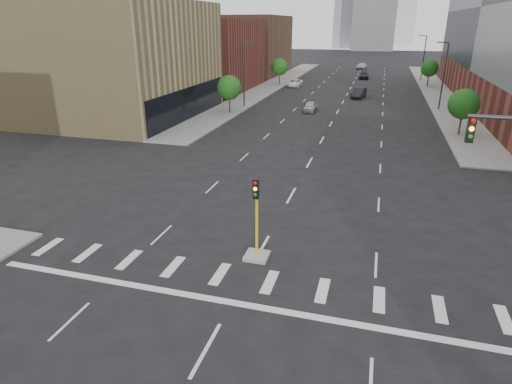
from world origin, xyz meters
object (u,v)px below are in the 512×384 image
at_px(car_deep_right, 364,75).
at_px(car_near_left, 310,107).
at_px(car_mid_right, 359,93).
at_px(car_distant, 361,66).
at_px(car_far_left, 295,83).
at_px(median_traffic_signal, 257,241).

bearing_deg(car_deep_right, car_near_left, -100.23).
relative_size(car_mid_right, car_distant, 0.99).
height_order(car_mid_right, car_far_left, car_mid_right).
height_order(car_far_left, car_deep_right, car_deep_right).
height_order(car_near_left, car_far_left, car_far_left).
height_order(car_mid_right, car_distant, car_distant).
xyz_separation_m(median_traffic_signal, car_far_left, (-10.50, 64.05, -0.28)).
height_order(car_near_left, car_mid_right, car_mid_right).
xyz_separation_m(car_deep_right, car_distant, (-1.59, 21.27, 0.12)).
xyz_separation_m(median_traffic_signal, car_distant, (0.02, 101.72, -0.13)).
distance_m(median_traffic_signal, car_deep_right, 80.47).
bearing_deg(median_traffic_signal, car_far_left, 99.31).
bearing_deg(car_far_left, car_near_left, -73.32).
xyz_separation_m(median_traffic_signal, car_mid_right, (2.07, 53.83, -0.16)).
relative_size(car_near_left, car_far_left, 0.77).
bearing_deg(car_far_left, median_traffic_signal, -79.89).
height_order(median_traffic_signal, car_distant, median_traffic_signal).
distance_m(car_far_left, car_deep_right, 20.39).
height_order(median_traffic_signal, car_mid_right, median_traffic_signal).
bearing_deg(car_near_left, car_mid_right, 67.06).
bearing_deg(car_deep_right, car_mid_right, -91.75).
distance_m(median_traffic_signal, car_mid_right, 53.87).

